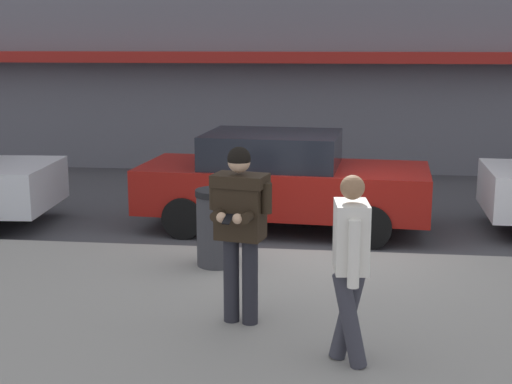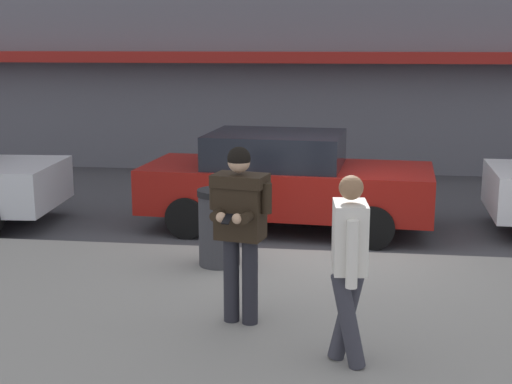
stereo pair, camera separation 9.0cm
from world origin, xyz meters
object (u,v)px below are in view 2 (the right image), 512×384
man_texting_on_phone (240,216)px  pedestrian_in_light_coat (349,258)px  parked_sedan_mid (284,180)px  trash_bin (219,227)px

man_texting_on_phone → pedestrian_in_light_coat: (1.08, -0.80, -0.14)m
parked_sedan_mid → man_texting_on_phone: man_texting_on_phone is taller
parked_sedan_mid → trash_bin: (-0.60, -2.42, -0.16)m
man_texting_on_phone → trash_bin: size_ratio=1.84×
man_texting_on_phone → pedestrian_in_light_coat: bearing=-36.6°
pedestrian_in_light_coat → trash_bin: bearing=121.6°
parked_sedan_mid → trash_bin: parked_sedan_mid is taller
pedestrian_in_light_coat → man_texting_on_phone: bearing=143.4°
trash_bin → parked_sedan_mid: bearing=76.0°
man_texting_on_phone → trash_bin: man_texting_on_phone is taller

